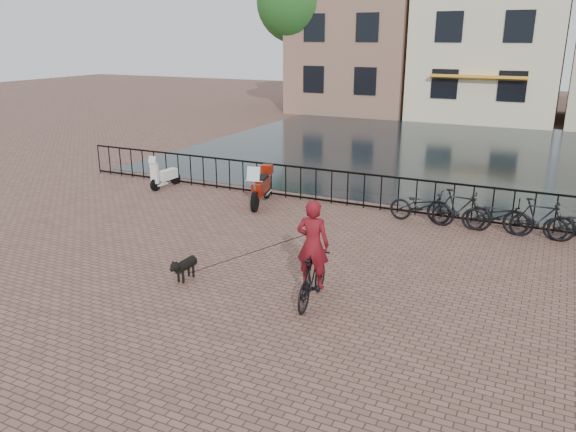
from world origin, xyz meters
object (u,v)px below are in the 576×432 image
at_px(cyclist, 313,258).
at_px(scooter, 165,170).
at_px(motorcycle, 261,182).
at_px(dog, 186,268).

xyz_separation_m(cyclist, scooter, (-7.64, 5.56, -0.30)).
bearing_deg(motorcycle, scooter, 160.26).
relative_size(cyclist, motorcycle, 1.20).
bearing_deg(scooter, cyclist, -32.92).
height_order(cyclist, dog, cyclist).
distance_m(cyclist, motorcycle, 6.48).
xyz_separation_m(dog, scooter, (-4.92, 5.73, 0.32)).
bearing_deg(scooter, motorcycle, -2.52).
distance_m(dog, scooter, 7.56).
relative_size(cyclist, dog, 3.00).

